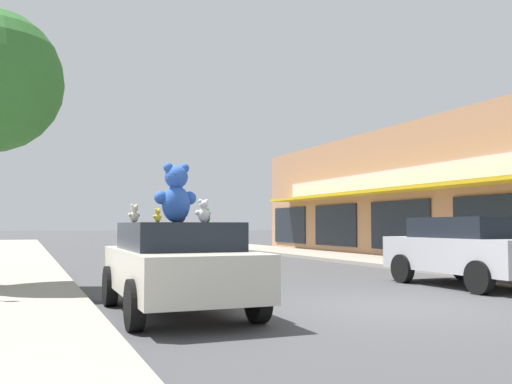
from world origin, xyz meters
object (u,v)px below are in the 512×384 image
plush_art_car (177,264)px  teddy_bear_white (203,211)px  teddy_bear_brown (181,213)px  teddy_bear_cream (134,214)px  teddy_bear_giant (176,194)px  teddy_bear_green (207,216)px  teddy_bear_yellow (158,216)px  parked_car_far_center (470,249)px

plush_art_car → teddy_bear_white: 0.95m
teddy_bear_brown → teddy_bear_cream: bearing=-8.4°
teddy_bear_white → teddy_bear_cream: bearing=-40.1°
plush_art_car → teddy_bear_brown: bearing=70.6°
teddy_bear_giant → teddy_bear_cream: teddy_bear_giant is taller
plush_art_car → teddy_bear_giant: 1.20m
teddy_bear_brown → teddy_bear_green: teddy_bear_brown is taller
teddy_bear_cream → teddy_bear_green: size_ratio=1.30×
teddy_bear_yellow → teddy_bear_brown: (0.60, 0.87, 0.05)m
teddy_bear_giant → parked_car_far_center: 7.37m
teddy_bear_green → teddy_bear_brown: bearing=-94.9°
teddy_bear_white → teddy_bear_green: (0.13, 0.22, -0.07)m
teddy_bear_cream → teddy_bear_brown: (0.78, -0.11, 0.01)m
plush_art_car → teddy_bear_green: 0.96m
teddy_bear_white → teddy_bear_green: bearing=-124.4°
plush_art_car → teddy_bear_brown: size_ratio=12.51×
plush_art_car → teddy_bear_white: size_ratio=10.82×
teddy_bear_cream → parked_car_far_center: 7.92m
teddy_bear_white → teddy_bear_brown: bearing=-74.6°
teddy_bear_white → teddy_bear_yellow: teddy_bear_white is taller
plush_art_car → teddy_bear_green: (0.54, 0.13, 0.78)m
teddy_bear_green → teddy_bear_yellow: bearing=-19.0°
plush_art_car → teddy_bear_brown: teddy_bear_brown is taller
teddy_bear_green → parked_car_far_center: 6.88m
teddy_bear_white → teddy_bear_yellow: 0.85m
teddy_bear_yellow → teddy_bear_green: 1.05m
teddy_bear_white → teddy_bear_brown: (-0.21, 0.63, -0.02)m
teddy_bear_yellow → parked_car_far_center: (7.67, 1.70, -0.70)m
teddy_bear_green → teddy_bear_giant: bearing=-67.2°
teddy_bear_yellow → parked_car_far_center: 7.89m
teddy_bear_yellow → parked_car_far_center: bearing=168.9°
teddy_bear_giant → teddy_bear_green: teddy_bear_giant is taller
plush_art_car → teddy_bear_cream: bearing=132.2°
teddy_bear_brown → plush_art_car: bearing=70.0°
teddy_bear_giant → teddy_bear_white: size_ratio=2.62×
teddy_bear_giant → teddy_bear_white: bearing=127.7°
teddy_bear_giant → teddy_bear_white: 0.62m
teddy_bear_cream → teddy_bear_brown: size_ratio=0.94×
teddy_bear_yellow → parked_car_far_center: size_ratio=0.05×
plush_art_car → parked_car_far_center: parked_car_far_center is taller
plush_art_car → teddy_bear_cream: 1.20m
plush_art_car → teddy_bear_cream: size_ratio=13.26×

